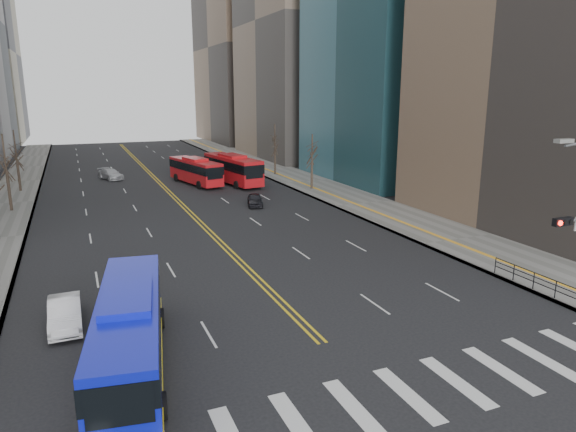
{
  "coord_description": "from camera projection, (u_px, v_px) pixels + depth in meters",
  "views": [
    {
      "loc": [
        -9.97,
        -14.52,
        11.46
      ],
      "look_at": [
        1.28,
        12.26,
        4.38
      ],
      "focal_mm": 32.0,
      "sensor_mm": 36.0,
      "label": 1
    }
  ],
  "objects": [
    {
      "name": "sidewalk_right",
      "position": [
        306.0,
        182.0,
        66.35
      ],
      "size": [
        7.0,
        130.0,
        0.15
      ],
      "primitive_type": "cube",
      "color": "slate",
      "rests_on": "ground"
    },
    {
      "name": "crosswalk",
      "position": [
        382.0,
        401.0,
        19.47
      ],
      "size": [
        26.7,
        4.0,
        0.01
      ],
      "color": "silver",
      "rests_on": "ground"
    },
    {
      "name": "car_dark_mid",
      "position": [
        255.0,
        200.0,
        52.59
      ],
      "size": [
        2.44,
        3.96,
        1.26
      ],
      "primitive_type": "imported",
      "rotation": [
        0.0,
        0.0,
        -0.28
      ],
      "color": "black",
      "rests_on": "ground"
    },
    {
      "name": "car_silver",
      "position": [
        111.0,
        174.0,
        68.41
      ],
      "size": [
        3.51,
        5.16,
        1.39
      ],
      "primitive_type": "imported",
      "rotation": [
        0.0,
        0.0,
        0.36
      ],
      "color": "#A3A4A8",
      "rests_on": "ground"
    },
    {
      "name": "car_white",
      "position": [
        65.0,
        313.0,
        25.51
      ],
      "size": [
        1.53,
        4.35,
        1.43
      ],
      "primitive_type": "imported",
      "rotation": [
        0.0,
        0.0,
        0.0
      ],
      "color": "silver",
      "rests_on": "ground"
    },
    {
      "name": "street_trees",
      "position": [
        107.0,
        166.0,
        46.57
      ],
      "size": [
        35.2,
        47.2,
        7.6
      ],
      "color": "#2D221C",
      "rests_on": "ground"
    },
    {
      "name": "red_bus_near",
      "position": [
        233.0,
        167.0,
        65.07
      ],
      "size": [
        4.58,
        12.04,
        3.72
      ],
      "color": "red",
      "rests_on": "ground"
    },
    {
      "name": "blue_bus",
      "position": [
        130.0,
        330.0,
        21.33
      ],
      "size": [
        4.29,
        12.04,
        3.44
      ],
      "color": "#0C15B9",
      "rests_on": "ground"
    },
    {
      "name": "car_dark_far",
      "position": [
        235.0,
        165.0,
        77.26
      ],
      "size": [
        3.89,
        5.13,
        1.3
      ],
      "primitive_type": "imported",
      "rotation": [
        0.0,
        0.0,
        -0.43
      ],
      "color": "black",
      "rests_on": "ground"
    },
    {
      "name": "ground",
      "position": [
        382.0,
        401.0,
        19.48
      ],
      "size": [
        220.0,
        220.0,
        0.0
      ],
      "primitive_type": "plane",
      "color": "black"
    },
    {
      "name": "sidewalk_left",
      "position": [
        10.0,
        203.0,
        53.56
      ],
      "size": [
        5.0,
        130.0,
        0.15
      ],
      "primitive_type": "cube",
      "color": "slate",
      "rests_on": "ground"
    },
    {
      "name": "pedestrian_railing",
      "position": [
        534.0,
        278.0,
        30.04
      ],
      "size": [
        0.06,
        6.06,
        1.02
      ],
      "color": "black",
      "rests_on": "sidewalk_right"
    },
    {
      "name": "office_towers",
      "position": [
        132.0,
        4.0,
        75.22
      ],
      "size": [
        83.0,
        134.0,
        58.0
      ],
      "color": "gray",
      "rests_on": "ground"
    },
    {
      "name": "centerline",
      "position": [
        156.0,
        179.0,
        68.74
      ],
      "size": [
        0.55,
        100.0,
        0.01
      ],
      "color": "gold",
      "rests_on": "ground"
    },
    {
      "name": "red_bus_far",
      "position": [
        195.0,
        169.0,
        64.64
      ],
      "size": [
        4.73,
        10.84,
        3.37
      ],
      "color": "red",
      "rests_on": "ground"
    }
  ]
}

